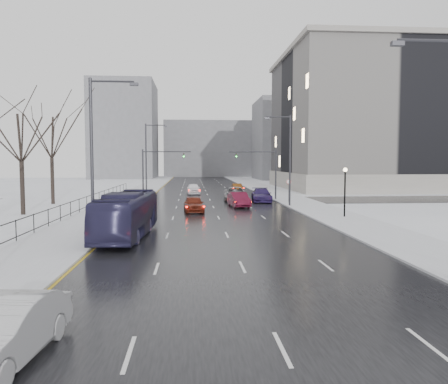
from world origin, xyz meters
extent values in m
cube|color=black|center=(0.00, 60.00, 0.02)|extent=(16.00, 150.00, 0.04)
cube|color=black|center=(0.00, 48.00, 0.02)|extent=(130.00, 10.00, 0.04)
cube|color=silver|center=(-10.50, 60.00, 0.08)|extent=(5.00, 150.00, 0.16)
cube|color=silver|center=(10.50, 60.00, 0.08)|extent=(5.00, 150.00, 0.16)
cube|color=white|center=(-20.00, 60.00, 0.06)|extent=(14.00, 150.00, 0.12)
cube|color=black|center=(-13.00, 30.00, 1.41)|extent=(0.04, 70.00, 0.05)
cube|color=black|center=(-13.00, 30.00, 0.41)|extent=(0.04, 70.00, 0.05)
cylinder|color=black|center=(-13.00, 30.00, 0.81)|extent=(0.06, 0.06, 1.30)
cylinder|color=#2D2D33|center=(7.10, 10.00, 9.80)|extent=(2.60, 0.12, 0.12)
cube|color=#2D2D33|center=(5.80, 10.00, 9.65)|extent=(0.50, 0.25, 0.18)
cylinder|color=#2D2D33|center=(8.40, 40.00, 5.00)|extent=(0.20, 0.20, 10.00)
cylinder|color=#2D2D33|center=(7.10, 40.00, 9.80)|extent=(2.60, 0.12, 0.12)
cube|color=#2D2D33|center=(5.80, 40.00, 9.65)|extent=(0.50, 0.25, 0.18)
cylinder|color=#2D2D33|center=(-8.40, 20.00, 5.00)|extent=(0.20, 0.20, 10.00)
cylinder|color=#2D2D33|center=(-7.10, 20.00, 9.80)|extent=(2.60, 0.12, 0.12)
cube|color=#2D2D33|center=(-5.80, 20.00, 9.65)|extent=(0.50, 0.25, 0.18)
cylinder|color=#2D2D33|center=(-8.40, 52.00, 5.00)|extent=(0.20, 0.20, 10.00)
cylinder|color=#2D2D33|center=(-7.10, 52.00, 9.80)|extent=(2.60, 0.12, 0.12)
cube|color=#2D2D33|center=(-5.80, 52.00, 9.65)|extent=(0.50, 0.25, 0.18)
cylinder|color=black|center=(11.00, 30.00, 2.16)|extent=(0.14, 0.14, 4.00)
sphere|color=#FFE5B2|center=(11.00, 30.00, 4.26)|extent=(0.36, 0.36, 0.36)
cylinder|color=#2D2D33|center=(8.40, 48.00, 3.25)|extent=(0.20, 0.20, 6.50)
cylinder|color=#2D2D33|center=(5.40, 48.00, 6.20)|extent=(6.00, 0.12, 0.12)
imported|color=#2D2D33|center=(3.30, 48.00, 5.60)|extent=(0.15, 0.18, 0.90)
sphere|color=#19FF33|center=(3.30, 47.85, 5.60)|extent=(0.16, 0.16, 0.16)
cylinder|color=#2D2D33|center=(-8.40, 48.00, 3.25)|extent=(0.20, 0.20, 6.50)
cylinder|color=#2D2D33|center=(-5.40, 48.00, 6.20)|extent=(6.00, 0.12, 0.12)
imported|color=#2D2D33|center=(-3.30, 48.00, 5.60)|extent=(0.15, 0.18, 0.90)
sphere|color=#19FF33|center=(-3.30, 47.85, 5.60)|extent=(0.16, 0.16, 0.16)
cylinder|color=#2D2D33|center=(9.20, 44.00, 1.41)|extent=(0.06, 0.06, 2.50)
cylinder|color=white|center=(9.20, 44.00, 2.56)|extent=(0.60, 0.03, 0.60)
torus|color=#B20C0C|center=(9.20, 44.00, 2.56)|extent=(0.58, 0.06, 0.58)
cube|color=gray|center=(35.00, 72.00, 12.00)|extent=(40.00, 30.00, 24.00)
cube|color=gray|center=(35.00, 72.00, 24.40)|extent=(41.00, 31.00, 0.80)
cube|color=gray|center=(35.00, 72.00, 1.50)|extent=(40.60, 30.60, 3.00)
cube|color=slate|center=(28.00, 115.00, 11.00)|extent=(24.00, 20.00, 22.00)
cube|color=slate|center=(-22.00, 125.00, 14.00)|extent=(18.00, 22.00, 28.00)
cube|color=slate|center=(4.00, 140.00, 9.00)|extent=(30.00, 18.00, 18.00)
imported|color=#B4B4B8|center=(-7.00, 3.73, 0.82)|extent=(2.16, 4.89, 1.56)
imported|color=#282548|center=(-6.58, 21.73, 1.52)|extent=(3.08, 10.72, 2.95)
imported|color=maroon|center=(-2.15, 35.46, 0.83)|extent=(2.13, 4.74, 1.58)
imported|color=#530E22|center=(2.76, 39.81, 0.85)|extent=(2.21, 5.06, 1.62)
imported|color=gray|center=(3.16, 47.71, 0.89)|extent=(3.18, 6.30, 1.71)
imported|color=#2B1C55|center=(6.21, 45.74, 0.86)|extent=(2.73, 5.81, 1.64)
imported|color=white|center=(-2.06, 58.54, 0.86)|extent=(2.17, 4.92, 1.65)
imported|color=brown|center=(5.02, 63.07, 0.72)|extent=(1.54, 4.15, 1.36)
camera|label=1|loc=(-2.37, -7.08, 5.00)|focal=35.00mm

